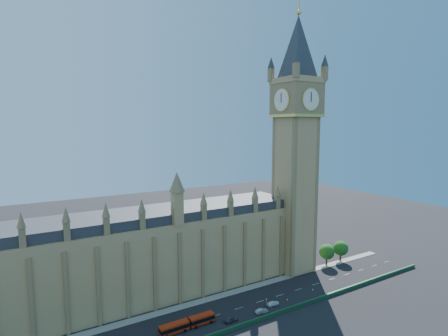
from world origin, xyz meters
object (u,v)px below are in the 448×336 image
red_bus (187,324)px  car_silver (262,311)px  car_white (273,303)px  car_grey (231,320)px

red_bus → car_silver: bearing=-10.4°
car_white → red_bus: bearing=88.4°
red_bus → car_grey: 12.38m
car_grey → car_silver: bearing=-94.2°
red_bus → car_silver: red_bus is taller
car_grey → car_white: (16.02, 1.15, -0.06)m
red_bus → car_white: bearing=-4.6°
car_grey → car_silver: size_ratio=1.01×
red_bus → car_silver: (22.25, -3.83, -0.77)m
car_grey → car_silver: (10.29, -0.74, -0.03)m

